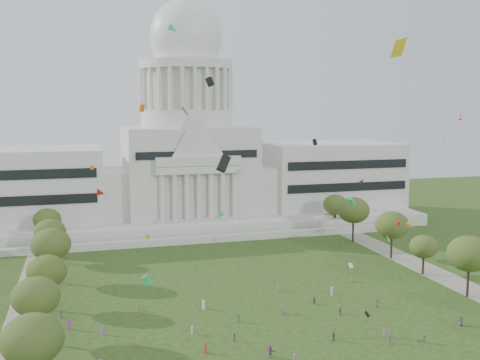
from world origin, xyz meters
TOP-DOWN VIEW (x-y plane):
  - ground at (0.00, 0.00)m, footprint 400.00×400.00m
  - capitol at (0.00, 113.59)m, footprint 160.00×64.50m
  - path_left at (-48.00, 30.00)m, footprint 8.00×160.00m
  - path_right at (48.00, 30.00)m, footprint 8.00×160.00m
  - row_tree_l_1 at (-44.07, -2.96)m, footprint 8.86×8.86m
  - row_tree_l_2 at (-45.04, 17.30)m, footprint 8.42×8.42m
  - row_tree_r_2 at (44.17, 17.44)m, footprint 9.55×9.55m
  - row_tree_l_3 at (-44.09, 33.92)m, footprint 8.12×8.12m
  - row_tree_r_3 at (44.40, 34.48)m, footprint 7.01×7.01m
  - row_tree_l_4 at (-44.08, 52.42)m, footprint 9.29×9.29m
  - row_tree_r_4 at (44.76, 50.04)m, footprint 9.19×9.19m
  - row_tree_l_5 at (-45.22, 71.01)m, footprint 8.33×8.33m
  - row_tree_r_5 at (43.49, 70.19)m, footprint 9.82×9.82m
  - row_tree_l_6 at (-46.87, 89.14)m, footprint 8.19×8.19m
  - row_tree_r_6 at (45.96, 88.13)m, footprint 8.42×8.42m
  - person_0 at (32.07, 3.69)m, footprint 1.07×1.09m
  - person_2 at (21.64, 16.46)m, footprint 0.99×0.94m
  - person_3 at (14.76, 0.19)m, footprint 1.11×1.30m
  - person_4 at (5.65, 3.95)m, footprint 0.72×1.09m
  - person_5 at (-7.36, 0.69)m, footprint 1.86×1.84m
  - person_8 at (-11.46, 8.51)m, footprint 0.81×0.70m
  - person_9 at (20.69, -1.33)m, footprint 1.18×0.99m
  - person_10 at (12.44, 15.15)m, footprint 0.81×1.07m
  - distant_crowd at (-13.38, 12.53)m, footprint 66.42×40.12m
  - kite_swarm at (2.62, 7.69)m, footprint 86.94×99.47m

SIDE VIEW (x-z plane):
  - ground at x=0.00m, z-range 0.00..0.00m
  - path_left at x=-48.00m, z-range 0.00..0.04m
  - path_right at x=48.00m, z-range 0.00..0.04m
  - person_8 at x=-11.46m, z-range 0.00..1.43m
  - person_9 at x=20.69m, z-range 0.00..1.62m
  - person_10 at x=12.44m, z-range 0.00..1.62m
  - person_4 at x=5.65m, z-range 0.00..1.71m
  - distant_crowd at x=-13.38m, z-range -0.10..1.83m
  - person_2 at x=21.64m, z-range 0.00..1.74m
  - person_3 at x=14.76m, z-range 0.00..1.79m
  - person_0 at x=32.07m, z-range 0.00..1.90m
  - person_5 at x=-7.36m, z-range 0.00..2.02m
  - row_tree_r_3 at x=44.40m, z-range 2.09..12.07m
  - row_tree_l_3 at x=-44.09m, z-range 2.43..13.98m
  - row_tree_l_6 at x=-46.87m, z-range 2.45..14.09m
  - row_tree_l_5 at x=-45.22m, z-range 2.49..14.34m
  - row_tree_r_6 at x=45.96m, z-range 2.52..14.49m
  - row_tree_l_2 at x=-45.04m, z-range 2.52..14.49m
  - row_tree_l_1 at x=-44.07m, z-range 2.65..15.25m
  - row_tree_r_4 at x=44.76m, z-range 2.76..15.82m
  - row_tree_l_4 at x=-44.08m, z-range 2.79..16.00m
  - row_tree_r_2 at x=44.17m, z-range 2.87..16.45m
  - row_tree_r_5 at x=43.49m, z-range 2.95..16.91m
  - capitol at x=0.00m, z-range -23.35..67.95m
  - kite_swarm at x=2.62m, z-range -0.57..61.31m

